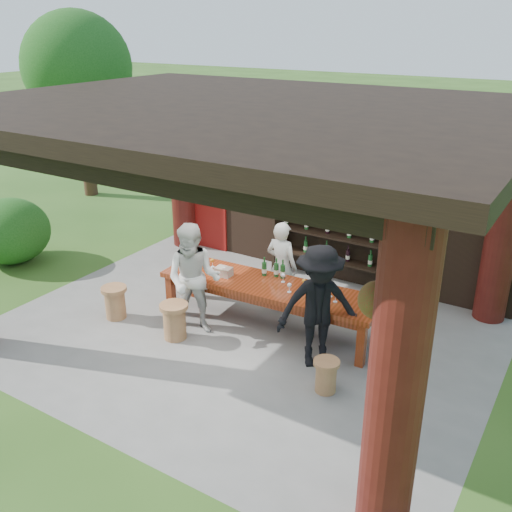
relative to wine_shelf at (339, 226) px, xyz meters
The scene contains 14 objects.
ground 2.73m from the wine_shelf, 100.67° to the right, with size 90.00×90.00×0.00m, color #2D5119.
pavilion 2.31m from the wine_shelf, 103.21° to the right, with size 7.50×6.00×3.60m.
wine_shelf is the anchor object (origin of this frame).
tasting_table 2.15m from the wine_shelf, 95.53° to the right, with size 3.55×1.10×0.75m.
stool_near_left 3.46m from the wine_shelf, 111.76° to the right, with size 0.43×0.43×0.57m.
stool_near_right 3.51m from the wine_shelf, 67.66° to the right, with size 0.35×0.35×0.46m.
stool_far_left 4.08m from the wine_shelf, 128.39° to the right, with size 0.41×0.41×0.55m.
host 1.52m from the wine_shelf, 103.45° to the right, with size 0.56×0.37×1.54m, color silver.
guest_woman 3.00m from the wine_shelf, 112.01° to the right, with size 0.85×0.66×1.75m, color silver.
guest_man 2.77m from the wine_shelf, 71.05° to the right, with size 1.15×0.66×1.79m, color black.
table_bottles 1.83m from the wine_shelf, 98.74° to the right, with size 0.38×0.15×0.31m.
table_glasses 2.07m from the wine_shelf, 88.63° to the right, with size 2.31×0.34×0.15m.
napkin_basket 2.42m from the wine_shelf, 114.01° to the right, with size 0.26×0.18×0.14m, color #BF6672.
shrubs 3.45m from the wine_shelf, 38.87° to the right, with size 15.88×7.54×1.36m.
Camera 1 is at (4.28, -6.47, 4.51)m, focal length 40.00 mm.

